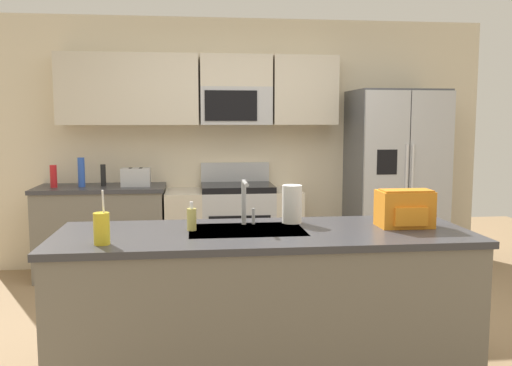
{
  "coord_description": "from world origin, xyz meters",
  "views": [
    {
      "loc": [
        -0.53,
        -3.66,
        1.54
      ],
      "look_at": [
        -0.04,
        0.6,
        1.05
      ],
      "focal_mm": 38.18,
      "sensor_mm": 36.0,
      "label": 1
    }
  ],
  "objects_px": {
    "toaster": "(136,177)",
    "backpack": "(405,208)",
    "bottle_blue": "(81,172)",
    "pepper_mill": "(103,175)",
    "drink_cup_yellow": "(102,228)",
    "range_oven": "(234,229)",
    "soap_dispenser": "(192,219)",
    "sink_faucet": "(245,198)",
    "paper_towel_roll": "(292,204)",
    "bottle_red": "(54,176)",
    "refrigerator": "(395,181)"
  },
  "relations": [
    {
      "from": "refrigerator",
      "to": "sink_faucet",
      "type": "xyz_separation_m",
      "value": [
        -1.76,
        -2.09,
        0.14
      ]
    },
    {
      "from": "bottle_blue",
      "to": "sink_faucet",
      "type": "xyz_separation_m",
      "value": [
        1.4,
        -2.13,
        0.03
      ]
    },
    {
      "from": "toaster",
      "to": "backpack",
      "type": "xyz_separation_m",
      "value": [
        1.83,
        -2.28,
        0.03
      ]
    },
    {
      "from": "paper_towel_roll",
      "to": "drink_cup_yellow",
      "type": "bearing_deg",
      "value": -156.18
    },
    {
      "from": "refrigerator",
      "to": "bottle_red",
      "type": "relative_size",
      "value": 8.53
    },
    {
      "from": "soap_dispenser",
      "to": "paper_towel_roll",
      "type": "xyz_separation_m",
      "value": [
        0.63,
        0.17,
        0.05
      ]
    },
    {
      "from": "range_oven",
      "to": "bottle_blue",
      "type": "bearing_deg",
      "value": -178.57
    },
    {
      "from": "paper_towel_roll",
      "to": "sink_faucet",
      "type": "bearing_deg",
      "value": -171.44
    },
    {
      "from": "refrigerator",
      "to": "paper_towel_roll",
      "type": "relative_size",
      "value": 7.71
    },
    {
      "from": "range_oven",
      "to": "refrigerator",
      "type": "height_order",
      "value": "refrigerator"
    },
    {
      "from": "sink_faucet",
      "to": "drink_cup_yellow",
      "type": "xyz_separation_m",
      "value": [
        -0.79,
        -0.44,
        -0.08
      ]
    },
    {
      "from": "toaster",
      "to": "sink_faucet",
      "type": "xyz_separation_m",
      "value": [
        0.88,
        -2.11,
        0.08
      ]
    },
    {
      "from": "soap_dispenser",
      "to": "backpack",
      "type": "distance_m",
      "value": 1.29
    },
    {
      "from": "bottle_red",
      "to": "soap_dispenser",
      "type": "xyz_separation_m",
      "value": [
        1.33,
        -2.23,
        -0.04
      ]
    },
    {
      "from": "sink_faucet",
      "to": "paper_towel_roll",
      "type": "bearing_deg",
      "value": 8.56
    },
    {
      "from": "bottle_red",
      "to": "drink_cup_yellow",
      "type": "bearing_deg",
      "value": -71.31
    },
    {
      "from": "bottle_blue",
      "to": "drink_cup_yellow",
      "type": "height_order",
      "value": "drink_cup_yellow"
    },
    {
      "from": "bottle_blue",
      "to": "pepper_mill",
      "type": "bearing_deg",
      "value": 9.74
    },
    {
      "from": "drink_cup_yellow",
      "to": "soap_dispenser",
      "type": "bearing_deg",
      "value": 34.25
    },
    {
      "from": "sink_faucet",
      "to": "drink_cup_yellow",
      "type": "distance_m",
      "value": 0.91
    },
    {
      "from": "drink_cup_yellow",
      "to": "paper_towel_roll",
      "type": "bearing_deg",
      "value": 23.82
    },
    {
      "from": "toaster",
      "to": "backpack",
      "type": "distance_m",
      "value": 2.92
    },
    {
      "from": "range_oven",
      "to": "sink_faucet",
      "type": "distance_m",
      "value": 2.26
    },
    {
      "from": "refrigerator",
      "to": "pepper_mill",
      "type": "xyz_separation_m",
      "value": [
        -2.95,
        0.07,
        0.08
      ]
    },
    {
      "from": "range_oven",
      "to": "paper_towel_roll",
      "type": "height_order",
      "value": "paper_towel_roll"
    },
    {
      "from": "refrigerator",
      "to": "bottle_blue",
      "type": "distance_m",
      "value": 3.16
    },
    {
      "from": "paper_towel_roll",
      "to": "refrigerator",
      "type": "bearing_deg",
      "value": 54.58
    },
    {
      "from": "bottle_red",
      "to": "sink_faucet",
      "type": "bearing_deg",
      "value": -51.88
    },
    {
      "from": "toaster",
      "to": "backpack",
      "type": "bearing_deg",
      "value": -51.14
    },
    {
      "from": "paper_towel_roll",
      "to": "backpack",
      "type": "height_order",
      "value": "paper_towel_roll"
    },
    {
      "from": "refrigerator",
      "to": "sink_faucet",
      "type": "relative_size",
      "value": 6.56
    },
    {
      "from": "range_oven",
      "to": "bottle_blue",
      "type": "xyz_separation_m",
      "value": [
        -1.49,
        -0.04,
        0.6
      ]
    },
    {
      "from": "pepper_mill",
      "to": "drink_cup_yellow",
      "type": "distance_m",
      "value": 2.63
    },
    {
      "from": "range_oven",
      "to": "pepper_mill",
      "type": "distance_m",
      "value": 1.4
    },
    {
      "from": "sink_faucet",
      "to": "soap_dispenser",
      "type": "xyz_separation_m",
      "value": [
        -0.33,
        -0.12,
        -0.1
      ]
    },
    {
      "from": "paper_towel_roll",
      "to": "backpack",
      "type": "xyz_separation_m",
      "value": [
        0.66,
        -0.21,
        -0.0
      ]
    },
    {
      "from": "toaster",
      "to": "bottle_blue",
      "type": "distance_m",
      "value": 0.52
    },
    {
      "from": "drink_cup_yellow",
      "to": "paper_towel_roll",
      "type": "distance_m",
      "value": 1.2
    },
    {
      "from": "range_oven",
      "to": "sink_faucet",
      "type": "xyz_separation_m",
      "value": [
        -0.09,
        -2.17,
        0.62
      ]
    },
    {
      "from": "sink_faucet",
      "to": "paper_towel_roll",
      "type": "relative_size",
      "value": 1.17
    },
    {
      "from": "pepper_mill",
      "to": "bottle_red",
      "type": "bearing_deg",
      "value": -173.35
    },
    {
      "from": "range_oven",
      "to": "refrigerator",
      "type": "relative_size",
      "value": 0.74
    },
    {
      "from": "pepper_mill",
      "to": "drink_cup_yellow",
      "type": "xyz_separation_m",
      "value": [
        0.4,
        -2.6,
        -0.02
      ]
    },
    {
      "from": "range_oven",
      "to": "bottle_red",
      "type": "distance_m",
      "value": 1.83
    },
    {
      "from": "bottle_red",
      "to": "paper_towel_roll",
      "type": "height_order",
      "value": "paper_towel_roll"
    },
    {
      "from": "bottle_red",
      "to": "soap_dispenser",
      "type": "height_order",
      "value": "bottle_red"
    },
    {
      "from": "pepper_mill",
      "to": "backpack",
      "type": "distance_m",
      "value": 3.17
    },
    {
      "from": "pepper_mill",
      "to": "bottle_blue",
      "type": "distance_m",
      "value": 0.21
    },
    {
      "from": "soap_dispenser",
      "to": "refrigerator",
      "type": "bearing_deg",
      "value": 46.72
    },
    {
      "from": "pepper_mill",
      "to": "drink_cup_yellow",
      "type": "height_order",
      "value": "drink_cup_yellow"
    }
  ]
}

